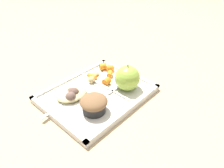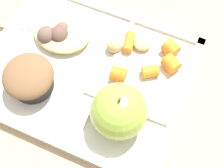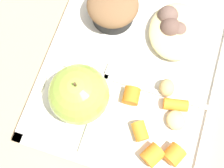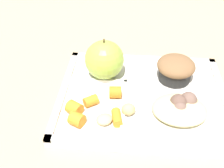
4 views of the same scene
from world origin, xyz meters
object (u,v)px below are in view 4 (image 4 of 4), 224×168
(lunch_tray, at_px, (142,97))
(plastic_fork, at_px, (203,111))
(bran_muffin, at_px, (176,69))

(lunch_tray, bearing_deg, plastic_fork, -18.23)
(plastic_fork, bearing_deg, lunch_tray, 161.77)
(lunch_tray, xyz_separation_m, bran_muffin, (0.07, 0.06, 0.04))
(lunch_tray, height_order, bran_muffin, bran_muffin)
(bran_muffin, height_order, plastic_fork, bran_muffin)
(bran_muffin, bearing_deg, lunch_tray, -139.52)
(lunch_tray, distance_m, plastic_fork, 0.13)
(lunch_tray, xyz_separation_m, plastic_fork, (0.12, -0.04, 0.01))
(lunch_tray, distance_m, bran_muffin, 0.10)
(lunch_tray, bearing_deg, bran_muffin, 40.48)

